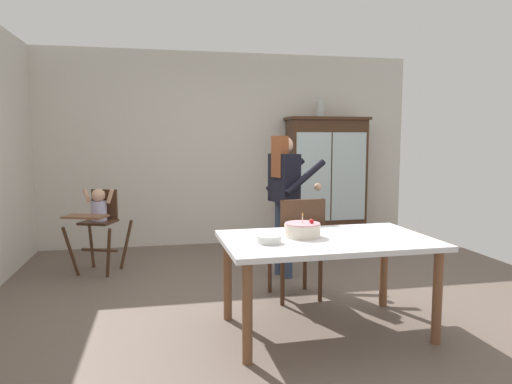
{
  "coord_description": "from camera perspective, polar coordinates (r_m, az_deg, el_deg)",
  "views": [
    {
      "loc": [
        -0.98,
        -4.01,
        1.49
      ],
      "look_at": [
        -0.0,
        0.7,
        0.95
      ],
      "focal_mm": 32.83,
      "sensor_mm": 36.0,
      "label": 1
    }
  ],
  "objects": [
    {
      "name": "dining_chair_far_side",
      "position": [
        4.34,
        5.21,
        -6.05
      ],
      "size": [
        0.47,
        0.47,
        0.96
      ],
      "rotation": [
        0.0,
        0.0,
        3.22
      ],
      "color": "#422819",
      "rests_on": "ground_plane"
    },
    {
      "name": "serving_bowl",
      "position": [
        3.43,
        1.58,
        -5.78
      ],
      "size": [
        0.18,
        0.18,
        0.05
      ],
      "primitive_type": "cylinder",
      "color": "silver",
      "rests_on": "dining_table"
    },
    {
      "name": "ceramic_vase",
      "position": [
        6.79,
        7.83,
        10.02
      ],
      "size": [
        0.13,
        0.13,
        0.27
      ],
      "color": "#B2B7B2",
      "rests_on": "china_cabinet"
    },
    {
      "name": "high_chair_with_toddler",
      "position": [
        5.52,
        -18.65,
        -2.65
      ],
      "size": [
        0.74,
        0.81,
        0.95
      ],
      "rotation": [
        0.0,
        0.0,
        -0.37
      ],
      "color": "#422819",
      "rests_on": "ground_plane"
    },
    {
      "name": "birthday_cake",
      "position": [
        3.66,
        5.67,
        -4.61
      ],
      "size": [
        0.28,
        0.28,
        0.19
      ],
      "color": "beige",
      "rests_on": "dining_table"
    },
    {
      "name": "ground_plane",
      "position": [
        4.39,
        1.96,
        -13.43
      ],
      "size": [
        6.24,
        6.24,
        0.0
      ],
      "primitive_type": "plane",
      "color": "#66564C"
    },
    {
      "name": "adult_person",
      "position": [
        5.05,
        3.5,
        0.46
      ],
      "size": [
        0.6,
        0.59,
        1.53
      ],
      "rotation": [
        0.0,
        0.0,
        1.85
      ],
      "color": "#33425B",
      "rests_on": "ground_plane"
    },
    {
      "name": "wall_back",
      "position": [
        6.72,
        -3.33,
        5.2
      ],
      "size": [
        5.32,
        0.06,
        2.7
      ],
      "primitive_type": "cube",
      "color": "beige",
      "rests_on": "ground_plane"
    },
    {
      "name": "dining_table",
      "position": [
        3.67,
        8.58,
        -6.86
      ],
      "size": [
        1.61,
        1.01,
        0.74
      ],
      "color": "silver",
      "rests_on": "ground_plane"
    },
    {
      "name": "china_cabinet",
      "position": [
        6.83,
        8.52,
        1.45
      ],
      "size": [
        1.16,
        0.48,
        1.81
      ],
      "color": "#422819",
      "rests_on": "ground_plane"
    }
  ]
}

